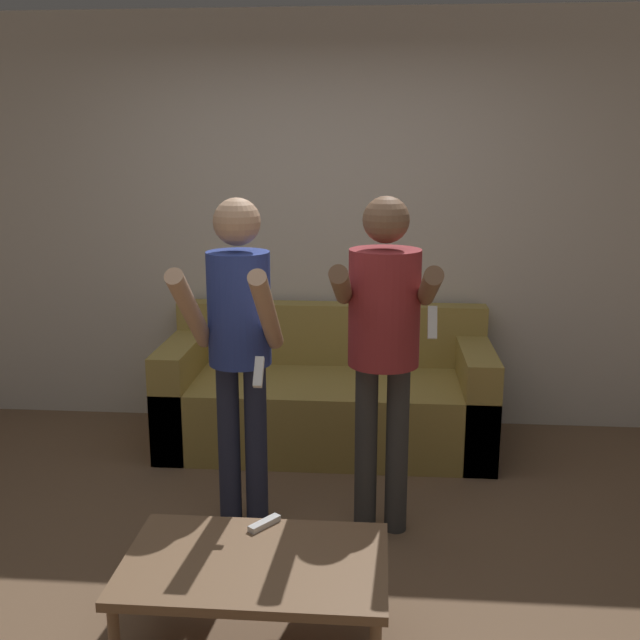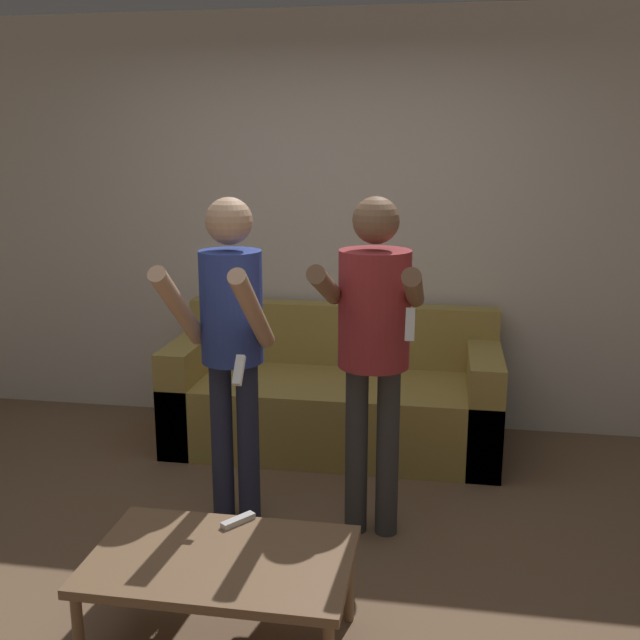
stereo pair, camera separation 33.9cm
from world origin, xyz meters
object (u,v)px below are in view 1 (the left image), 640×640
object	(u,v)px
person_standing_left	(239,331)
person_standing_right	(384,328)
couch	(327,399)
coffee_table	(255,569)
remote_on_table	(264,523)

from	to	relation	value
person_standing_left	person_standing_right	distance (m)	0.69
couch	coffee_table	size ratio (longest dim) A/B	2.11
remote_on_table	couch	bearing A→B (deg)	86.31
person_standing_right	remote_on_table	xyz separation A→B (m)	(-0.46, -0.73, -0.62)
person_standing_left	remote_on_table	xyz separation A→B (m)	(0.22, -0.73, -0.60)
couch	person_standing_right	distance (m)	1.37
person_standing_left	coffee_table	world-z (taller)	person_standing_left
remote_on_table	person_standing_left	bearing A→B (deg)	107.15
person_standing_left	remote_on_table	bearing A→B (deg)	-72.85
couch	person_standing_left	distance (m)	1.36
couch	coffee_table	distance (m)	2.07
couch	coffee_table	xyz separation A→B (m)	(-0.12, -2.07, 0.07)
person_standing_left	coffee_table	size ratio (longest dim) A/B	1.69
person_standing_right	remote_on_table	distance (m)	1.07
couch	person_standing_right	bearing A→B (deg)	-72.62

